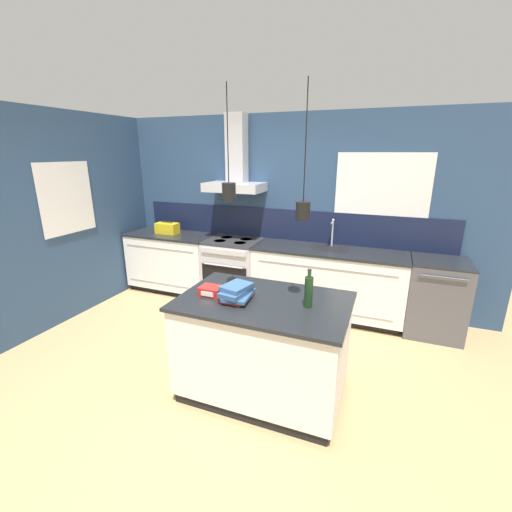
{
  "coord_description": "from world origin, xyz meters",
  "views": [
    {
      "loc": [
        1.37,
        -2.56,
        2.11
      ],
      "look_at": [
        0.1,
        0.66,
        1.05
      ],
      "focal_mm": 24.0,
      "sensor_mm": 36.0,
      "label": 1
    }
  ],
  "objects": [
    {
      "name": "ground_plane",
      "position": [
        0.0,
        0.0,
        0.0
      ],
      "size": [
        16.0,
        16.0,
        0.0
      ],
      "primitive_type": "plane",
      "color": "tan",
      "rests_on": "ground"
    },
    {
      "name": "wall_back",
      "position": [
        -0.03,
        2.0,
        1.35
      ],
      "size": [
        5.6,
        2.18,
        2.6
      ],
      "color": "navy",
      "rests_on": "ground_plane"
    },
    {
      "name": "wall_left",
      "position": [
        -2.43,
        0.7,
        1.3
      ],
      "size": [
        0.08,
        3.8,
        2.6
      ],
      "color": "navy",
      "rests_on": "ground_plane"
    },
    {
      "name": "counter_run_left",
      "position": [
        -1.7,
        1.69,
        0.46
      ],
      "size": [
        1.34,
        0.64,
        0.91
      ],
      "color": "black",
      "rests_on": "ground_plane"
    },
    {
      "name": "counter_run_sink",
      "position": [
        0.7,
        1.69,
        0.46
      ],
      "size": [
        1.95,
        0.64,
        1.28
      ],
      "color": "black",
      "rests_on": "ground_plane"
    },
    {
      "name": "oven_range",
      "position": [
        -0.65,
        1.69,
        0.46
      ],
      "size": [
        0.77,
        0.66,
        0.91
      ],
      "color": "#B5B5BA",
      "rests_on": "ground_plane"
    },
    {
      "name": "dishwasher",
      "position": [
        1.98,
        1.69,
        0.46
      ],
      "size": [
        0.64,
        0.65,
        0.91
      ],
      "color": "#4C4C51",
      "rests_on": "ground_plane"
    },
    {
      "name": "kitchen_island",
      "position": [
        0.46,
        -0.07,
        0.46
      ],
      "size": [
        1.44,
        0.93,
        0.91
      ],
      "color": "black",
      "rests_on": "ground_plane"
    },
    {
      "name": "bottle_on_island",
      "position": [
        0.84,
        -0.07,
        1.04
      ],
      "size": [
        0.07,
        0.07,
        0.32
      ],
      "color": "#193319",
      "rests_on": "kitchen_island"
    },
    {
      "name": "book_stack",
      "position": [
        0.25,
        -0.15,
        0.97
      ],
      "size": [
        0.25,
        0.33,
        0.13
      ],
      "color": "#B2332D",
      "rests_on": "kitchen_island"
    },
    {
      "name": "red_supply_box",
      "position": [
        -0.0,
        -0.15,
        0.95
      ],
      "size": [
        0.19,
        0.15,
        0.08
      ],
      "color": "red",
      "rests_on": "kitchen_island"
    },
    {
      "name": "yellow_toolbox",
      "position": [
        -1.76,
        1.69,
        0.99
      ],
      "size": [
        0.34,
        0.18,
        0.19
      ],
      "color": "gold",
      "rests_on": "counter_run_left"
    }
  ]
}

